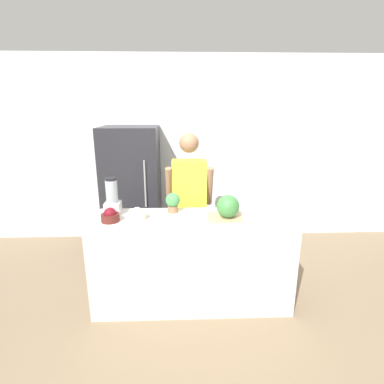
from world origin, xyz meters
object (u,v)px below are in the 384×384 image
person (189,203)px  bowl_cherries (110,216)px  potted_plant (173,202)px  bowl_cream (137,215)px  watermelon (228,206)px  blender (112,199)px  refrigerator (133,190)px

person → bowl_cherries: bearing=-139.2°
person → potted_plant: 0.47m
person → bowl_cream: (-0.51, -0.60, 0.09)m
bowl_cream → watermelon: bearing=-1.1°
potted_plant → blender: bearing=-177.0°
person → watermelon: 0.72m
refrigerator → potted_plant: refrigerator is taller
blender → bowl_cherries: bearing=-84.9°
person → refrigerator: bearing=138.7°
potted_plant → refrigerator: bearing=118.1°
blender → watermelon: bearing=-8.8°
potted_plant → bowl_cream: bearing=-150.5°
refrigerator → bowl_cream: 1.28m
refrigerator → bowl_cherries: refrigerator is taller
bowl_cherries → blender: 0.23m
person → blender: 0.91m
bowl_cherries → blender: size_ratio=0.46×
person → watermelon: size_ratio=7.61×
potted_plant → person: bearing=66.8°
person → bowl_cherries: (-0.75, -0.64, 0.10)m
person → bowl_cream: bearing=-130.3°
refrigerator → watermelon: size_ratio=7.76×
watermelon → bowl_cream: bearing=178.9°
person → bowl_cherries: size_ratio=9.77×
watermelon → potted_plant: bearing=158.8°
watermelon → bowl_cherries: bearing=-178.4°
refrigerator → watermelon: bearing=-49.3°
blender → potted_plant: size_ratio=1.85×
refrigerator → bowl_cream: size_ratio=10.13×
watermelon → potted_plant: watermelon is taller
refrigerator → person: refrigerator is taller
bowl_cream → potted_plant: potted_plant is taller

